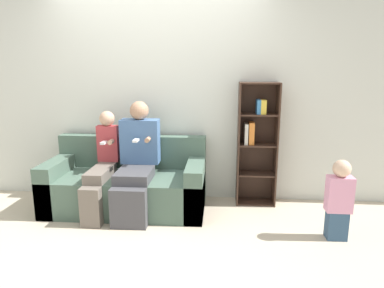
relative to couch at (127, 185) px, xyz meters
The scene contains 7 objects.
ground_plane 0.64m from the couch, 58.60° to the right, with size 14.00×14.00×0.00m, color beige.
back_wall 1.14m from the couch, 55.94° to the left, with size 10.00×0.06×2.55m.
couch is the anchor object (origin of this frame).
adult_seated 0.40m from the couch, 31.18° to the right, with size 0.43×0.76×1.23m.
child_seated 0.39m from the couch, 153.12° to the right, with size 0.24×0.79×1.11m.
toddler_standing 2.24m from the couch, 14.54° to the right, with size 0.23×0.16×0.77m.
bookshelf 1.59m from the couch, 11.81° to the left, with size 0.45×0.27×1.43m.
Camera 1 is at (0.74, -3.16, 1.59)m, focal length 32.00 mm.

